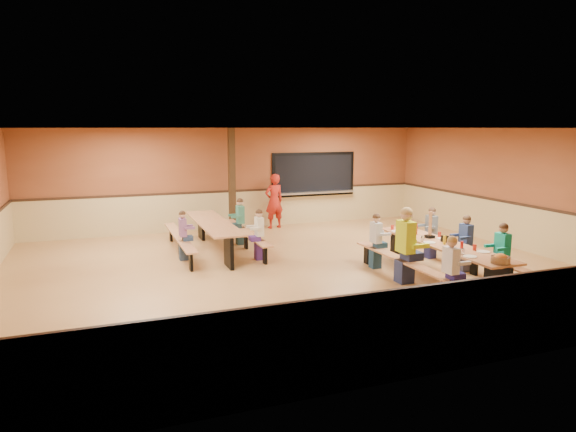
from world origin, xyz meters
name	(u,v)px	position (x,y,z in m)	size (l,w,h in m)	color
ground	(293,270)	(0.00, 0.00, 0.00)	(12.00, 12.00, 0.00)	#986839
room_envelope	(293,238)	(0.00, 0.00, 0.69)	(12.04, 10.04, 3.02)	brown
kitchen_pass_through	(314,176)	(2.60, 4.96, 1.49)	(2.78, 0.28, 1.38)	black
structural_post	(232,181)	(-0.20, 4.40, 1.50)	(0.18, 0.18, 3.00)	black
cafeteria_table_main	(442,253)	(2.55, -1.64, 0.53)	(1.91, 3.70, 0.74)	#B57247
cafeteria_table_second	(213,230)	(-1.23, 2.25, 0.53)	(1.91, 3.70, 0.74)	#B57247
seated_child_white_left	(450,271)	(1.73, -2.97, 0.59)	(0.36, 0.29, 1.19)	silver
seated_adult_yellow	(405,246)	(1.73, -1.59, 0.74)	(0.50, 0.41, 1.47)	#BED717
seated_child_grey_left	(376,241)	(1.73, -0.46, 0.59)	(0.35, 0.29, 1.18)	#BDBDBD
seated_child_teal_right	(502,255)	(3.38, -2.38, 0.60)	(0.37, 0.30, 1.20)	#10977D
seated_child_navy_right	(465,244)	(3.38, -1.33, 0.59)	(0.36, 0.29, 1.19)	navy
seated_child_char_right	(431,233)	(3.38, -0.14, 0.59)	(0.35, 0.29, 1.18)	#575F63
seated_child_purple_sec	(183,236)	(-2.06, 1.69, 0.56)	(0.33, 0.27, 1.13)	#7D4D79
seated_child_green_sec	(240,222)	(-0.41, 2.77, 0.60)	(0.36, 0.30, 1.19)	#377D64
seated_child_tan_sec	(259,235)	(-0.41, 1.12, 0.58)	(0.34, 0.28, 1.16)	beige
standing_woman	(274,201)	(1.13, 4.55, 0.82)	(0.60, 0.39, 1.64)	#AB1E13
punch_pitcher	(414,229)	(2.52, -0.70, 0.85)	(0.16, 0.16, 0.22)	red
chip_bowl	(501,259)	(2.50, -3.28, 0.81)	(0.32, 0.32, 0.15)	orange
napkin_dispenser	(445,239)	(2.65, -1.58, 0.80)	(0.10, 0.14, 0.13)	black
condiment_mustard	(445,240)	(2.53, -1.74, 0.82)	(0.06, 0.06, 0.17)	yellow
condiment_ketchup	(462,246)	(2.51, -2.28, 0.82)	(0.06, 0.06, 0.17)	#B2140F
table_paddle	(430,232)	(2.60, -1.16, 0.88)	(0.16, 0.16, 0.56)	black
place_settings	(442,240)	(2.55, -1.64, 0.80)	(0.65, 3.30, 0.11)	beige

